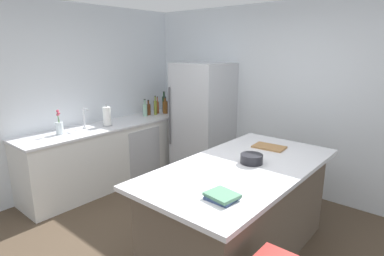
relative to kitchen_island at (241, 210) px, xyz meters
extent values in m
cube|color=silver|center=(-0.32, 1.77, 0.83)|extent=(6.00, 0.10, 2.60)
cube|color=silver|center=(-2.77, -0.48, 0.83)|extent=(0.10, 6.00, 2.60)
cube|color=silver|center=(-2.40, 0.27, -0.03)|extent=(0.64, 2.71, 0.87)
cube|color=silver|center=(-2.40, 0.27, 0.42)|extent=(0.67, 2.74, 0.03)
cube|color=#B2B5BA|center=(-2.08, 0.61, -0.03)|extent=(0.01, 0.60, 0.73)
cube|color=brown|center=(0.00, 0.00, -0.03)|extent=(0.92, 1.91, 0.89)
cube|color=silver|center=(0.00, 0.00, 0.44)|extent=(1.08, 2.11, 0.04)
cube|color=#B7BABF|center=(-1.55, 1.35, 0.42)|extent=(0.77, 0.74, 1.78)
cylinder|color=#4C4C51|center=(-1.90, 0.96, 0.51)|extent=(0.02, 0.02, 0.89)
cylinder|color=silver|center=(-2.46, -0.15, 0.44)|extent=(0.05, 0.05, 0.02)
cylinder|color=silver|center=(-2.46, -0.15, 0.59)|extent=(0.02, 0.02, 0.28)
cylinder|color=silver|center=(-2.40, -0.15, 0.71)|extent=(0.14, 0.02, 0.02)
cylinder|color=silver|center=(-2.44, -0.52, 0.51)|extent=(0.09, 0.09, 0.16)
cylinder|color=#4C7F3D|center=(-2.45, -0.51, 0.62)|extent=(0.01, 0.03, 0.24)
sphere|color=#DB4C66|center=(-2.45, -0.51, 0.74)|extent=(0.04, 0.04, 0.04)
cylinder|color=#4C7F3D|center=(-2.44, -0.52, 0.60)|extent=(0.01, 0.01, 0.20)
sphere|color=#DB4C66|center=(-2.44, -0.52, 0.69)|extent=(0.04, 0.04, 0.04)
cylinder|color=#4C7F3D|center=(-2.43, -0.52, 0.60)|extent=(0.01, 0.04, 0.21)
sphere|color=#DB4C66|center=(-2.43, -0.52, 0.71)|extent=(0.04, 0.04, 0.04)
cylinder|color=gray|center=(-2.37, 0.16, 0.44)|extent=(0.14, 0.14, 0.01)
cylinder|color=white|center=(-2.37, 0.16, 0.57)|extent=(0.11, 0.11, 0.26)
cylinder|color=gray|center=(-2.37, 0.16, 0.72)|extent=(0.02, 0.02, 0.04)
cylinder|color=red|center=(-2.36, 1.53, 0.50)|extent=(0.05, 0.05, 0.14)
cylinder|color=red|center=(-2.36, 1.53, 0.59)|extent=(0.02, 0.02, 0.04)
cylinder|color=black|center=(-2.36, 1.53, 0.62)|extent=(0.02, 0.02, 0.01)
cylinder|color=#19381E|center=(-2.48, 1.42, 0.57)|extent=(0.07, 0.07, 0.27)
cylinder|color=#19381E|center=(-2.48, 1.42, 0.74)|extent=(0.03, 0.03, 0.08)
cylinder|color=black|center=(-2.48, 1.42, 0.78)|extent=(0.03, 0.03, 0.01)
cylinder|color=brown|center=(-2.37, 1.33, 0.54)|extent=(0.09, 0.09, 0.21)
cylinder|color=brown|center=(-2.37, 1.33, 0.67)|extent=(0.04, 0.04, 0.06)
cylinder|color=black|center=(-2.37, 1.33, 0.70)|extent=(0.04, 0.04, 0.01)
cylinder|color=#994C23|center=(-2.46, 1.24, 0.53)|extent=(0.05, 0.05, 0.20)
cylinder|color=#994C23|center=(-2.46, 1.24, 0.67)|extent=(0.02, 0.02, 0.08)
cylinder|color=black|center=(-2.46, 1.24, 0.72)|extent=(0.02, 0.02, 0.01)
cylinder|color=olive|center=(-2.41, 1.14, 0.55)|extent=(0.05, 0.05, 0.23)
cylinder|color=olive|center=(-2.41, 1.14, 0.70)|extent=(0.02, 0.02, 0.07)
cylinder|color=black|center=(-2.41, 1.14, 0.75)|extent=(0.03, 0.03, 0.01)
cylinder|color=#5B3319|center=(-2.48, 1.06, 0.52)|extent=(0.07, 0.07, 0.18)
cylinder|color=#5B3319|center=(-2.48, 1.06, 0.64)|extent=(0.03, 0.03, 0.06)
cylinder|color=black|center=(-2.48, 1.06, 0.68)|extent=(0.03, 0.03, 0.01)
cylinder|color=#8CB79E|center=(-2.46, 0.96, 0.53)|extent=(0.07, 0.07, 0.20)
cylinder|color=#8CB79E|center=(-2.46, 0.96, 0.67)|extent=(0.03, 0.03, 0.07)
cylinder|color=black|center=(-2.46, 0.96, 0.71)|extent=(0.03, 0.03, 0.01)
cube|color=#334770|center=(0.24, -0.68, 0.47)|extent=(0.20, 0.19, 0.02)
cube|color=#4C7F60|center=(0.24, -0.68, 0.49)|extent=(0.24, 0.22, 0.02)
cylinder|color=black|center=(0.03, 0.10, 0.50)|extent=(0.21, 0.21, 0.09)
cube|color=#9E7042|center=(-0.06, 0.65, 0.47)|extent=(0.35, 0.25, 0.02)
camera|label=1|loc=(1.41, -2.39, 1.51)|focal=29.27mm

